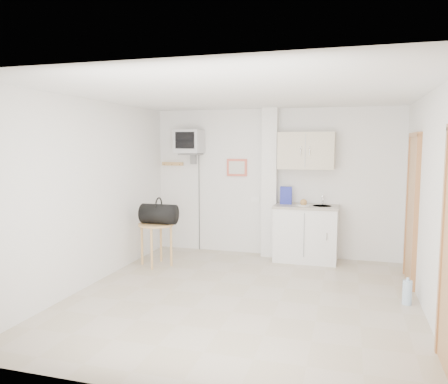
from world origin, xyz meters
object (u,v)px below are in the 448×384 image
(round_table, at_px, (156,230))
(duffel_bag, at_px, (159,214))
(water_bottle, at_px, (407,292))
(crt_television, at_px, (189,142))

(round_table, relative_size, duffel_bag, 1.19)
(duffel_bag, distance_m, water_bottle, 3.68)
(crt_television, distance_m, duffel_bag, 1.48)
(crt_television, height_order, water_bottle, crt_television)
(round_table, distance_m, water_bottle, 3.69)
(crt_television, relative_size, round_table, 3.22)
(crt_television, height_order, duffel_bag, crt_television)
(crt_television, xyz_separation_m, water_bottle, (3.39, -1.70, -1.79))
(duffel_bag, relative_size, water_bottle, 1.71)
(round_table, xyz_separation_m, water_bottle, (3.59, -0.73, -0.42))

